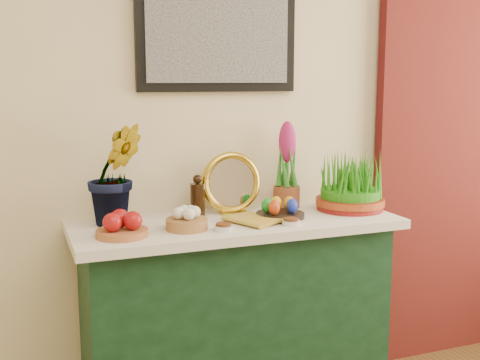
{
  "coord_description": "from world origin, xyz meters",
  "views": [
    {
      "loc": [
        -0.92,
        -0.36,
        1.48
      ],
      "look_at": [
        -0.04,
        1.95,
        1.07
      ],
      "focal_mm": 45.0,
      "sensor_mm": 36.0,
      "label": 1
    }
  ],
  "objects_px": {
    "hyacinth_green": "(115,158)",
    "mirror": "(231,184)",
    "book": "(239,222)",
    "wheatgrass_sabzeh": "(350,185)",
    "sideboard": "(236,322)"
  },
  "relations": [
    {
      "from": "hyacinth_green",
      "to": "mirror",
      "type": "xyz_separation_m",
      "value": [
        0.52,
        0.03,
        -0.14
      ]
    },
    {
      "from": "hyacinth_green",
      "to": "book",
      "type": "relative_size",
      "value": 2.57
    },
    {
      "from": "book",
      "to": "wheatgrass_sabzeh",
      "type": "bearing_deg",
      "value": -13.54
    },
    {
      "from": "book",
      "to": "wheatgrass_sabzeh",
      "type": "xyz_separation_m",
      "value": [
        0.59,
        0.11,
        0.1
      ]
    },
    {
      "from": "sideboard",
      "to": "wheatgrass_sabzeh",
      "type": "height_order",
      "value": "wheatgrass_sabzeh"
    },
    {
      "from": "book",
      "to": "wheatgrass_sabzeh",
      "type": "height_order",
      "value": "wheatgrass_sabzeh"
    },
    {
      "from": "mirror",
      "to": "wheatgrass_sabzeh",
      "type": "bearing_deg",
      "value": -13.24
    },
    {
      "from": "wheatgrass_sabzeh",
      "to": "book",
      "type": "bearing_deg",
      "value": -169.47
    },
    {
      "from": "hyacinth_green",
      "to": "wheatgrass_sabzeh",
      "type": "xyz_separation_m",
      "value": [
        1.05,
        -0.1,
        -0.17
      ]
    },
    {
      "from": "book",
      "to": "wheatgrass_sabzeh",
      "type": "relative_size",
      "value": 0.69
    },
    {
      "from": "wheatgrass_sabzeh",
      "to": "sideboard",
      "type": "bearing_deg",
      "value": 179.86
    },
    {
      "from": "wheatgrass_sabzeh",
      "to": "hyacinth_green",
      "type": "bearing_deg",
      "value": 174.75
    },
    {
      "from": "sideboard",
      "to": "book",
      "type": "bearing_deg",
      "value": -103.32
    },
    {
      "from": "sideboard",
      "to": "mirror",
      "type": "bearing_deg",
      "value": 78.16
    },
    {
      "from": "hyacinth_green",
      "to": "book",
      "type": "xyz_separation_m",
      "value": [
        0.47,
        -0.21,
        -0.26
      ]
    }
  ]
}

